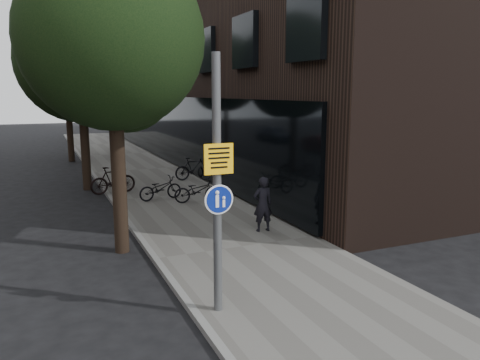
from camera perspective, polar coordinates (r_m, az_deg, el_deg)
ground at (r=9.38m, az=7.30°, el=-14.91°), size 120.00×120.00×0.00m
sidewalk at (r=18.28m, az=-8.21°, el=-2.01°), size 4.50×60.00×0.12m
curb_edge at (r=17.84m, az=-15.20°, el=-2.58°), size 0.15×60.00×0.13m
building_right_dark_brick at (r=32.34m, az=0.31°, el=19.48°), size 12.00×40.00×18.00m
street_tree_near at (r=12.07m, az=-15.05°, el=15.41°), size 4.40×4.40×7.50m
street_tree_mid at (r=20.49m, az=-18.74°, el=13.12°), size 5.00×5.00×7.80m
street_tree_far at (r=29.45m, az=-20.32°, el=12.10°), size 5.00×5.00×7.80m
signpost at (r=8.14m, az=-2.81°, el=-0.72°), size 0.53×0.15×4.57m
pedestrian at (r=13.29m, az=2.79°, el=-2.96°), size 0.60×0.41×1.58m
parked_bike_facade_near at (r=16.88m, az=-5.20°, el=-1.27°), size 1.75×0.84×0.88m
parked_bike_facade_far at (r=21.28m, az=-5.70°, el=1.40°), size 1.72×0.49×1.03m
parked_bike_curb_near at (r=17.48m, az=-9.68°, el=-0.99°), size 1.72×0.84×0.86m
parked_bike_curb_far at (r=18.92m, az=-15.23°, el=-0.01°), size 1.84×0.79×1.07m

